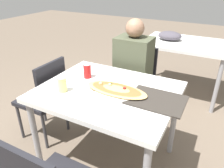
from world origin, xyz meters
TOP-DOWN VIEW (x-y plane):
  - ground_plane at (0.00, 0.00)m, footprint 14.00×14.00m
  - dining_table at (0.00, 0.00)m, footprint 1.08×0.87m
  - chair_far_seated at (-0.06, 0.77)m, footprint 0.40×0.40m
  - chair_side_left at (-0.73, 0.02)m, footprint 0.40×0.40m
  - person_seated at (-0.06, 0.65)m, footprint 0.36×0.29m
  - pizza_main at (0.08, -0.01)m, footprint 0.51×0.33m
  - soda_can at (-0.27, 0.11)m, footprint 0.07×0.07m
  - drink_glass at (-0.30, -0.19)m, footprint 0.07×0.07m
  - serving_tray at (0.40, 0.02)m, footprint 0.41×0.31m
  - background_table at (0.24, 1.67)m, footprint 1.10×0.80m

SIDE VIEW (x-z plane):
  - ground_plane at x=0.00m, z-range 0.00..0.00m
  - chair_far_seated at x=-0.06m, z-range 0.06..0.93m
  - chair_side_left at x=-0.73m, z-range 0.06..0.93m
  - dining_table at x=0.00m, z-range 0.30..1.06m
  - background_table at x=0.24m, z-range 0.26..1.14m
  - person_seated at x=-0.06m, z-range 0.10..1.31m
  - serving_tray at x=0.40m, z-range 0.76..0.77m
  - pizza_main at x=0.08m, z-range 0.75..0.81m
  - drink_glass at x=-0.30m, z-range 0.76..0.88m
  - soda_can at x=-0.27m, z-range 0.76..0.89m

